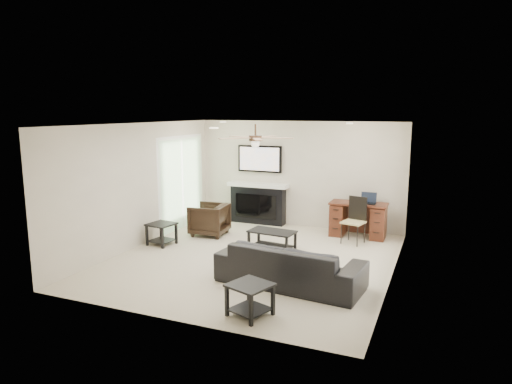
# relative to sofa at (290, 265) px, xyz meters

# --- Properties ---
(room_shell) EXTENTS (5.50, 5.54, 2.52)m
(room_shell) POSITION_rel_sofa_xyz_m (-0.85, 1.05, 1.35)
(room_shell) COLOR beige
(room_shell) RESTS_ON ground
(sofa) EXTENTS (2.39, 1.14, 0.67)m
(sofa) POSITION_rel_sofa_xyz_m (0.00, 0.00, 0.00)
(sofa) COLOR black
(sofa) RESTS_ON ground
(armchair) EXTENTS (0.84, 0.82, 0.70)m
(armchair) POSITION_rel_sofa_xyz_m (-2.60, 2.15, 0.01)
(armchair) COLOR black
(armchair) RESTS_ON ground
(coffee_table) EXTENTS (0.94, 0.59, 0.40)m
(coffee_table) POSITION_rel_sofa_xyz_m (-0.90, 1.60, -0.14)
(coffee_table) COLOR black
(coffee_table) RESTS_ON ground
(end_table_near) EXTENTS (0.66, 0.66, 0.45)m
(end_table_near) POSITION_rel_sofa_xyz_m (-0.15, -1.25, -0.11)
(end_table_near) COLOR black
(end_table_near) RESTS_ON ground
(end_table_left) EXTENTS (0.57, 0.57, 0.45)m
(end_table_left) POSITION_rel_sofa_xyz_m (-3.15, 1.10, -0.11)
(end_table_left) COLOR black
(end_table_left) RESTS_ON ground
(fireplace_unit) EXTENTS (1.52, 0.34, 1.91)m
(fireplace_unit) POSITION_rel_sofa_xyz_m (-2.01, 3.55, 0.62)
(fireplace_unit) COLOR black
(fireplace_unit) RESTS_ON ground
(desk) EXTENTS (1.22, 0.56, 0.76)m
(desk) POSITION_rel_sofa_xyz_m (0.49, 3.26, 0.04)
(desk) COLOR #3E180F
(desk) RESTS_ON ground
(desk_chair) EXTENTS (0.52, 0.53, 0.97)m
(desk_chair) POSITION_rel_sofa_xyz_m (0.49, 2.71, 0.15)
(desk_chair) COLOR black
(desk_chair) RESTS_ON ground
(laptop) EXTENTS (0.33, 0.24, 0.23)m
(laptop) POSITION_rel_sofa_xyz_m (0.69, 3.24, 0.54)
(laptop) COLOR black
(laptop) RESTS_ON desk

